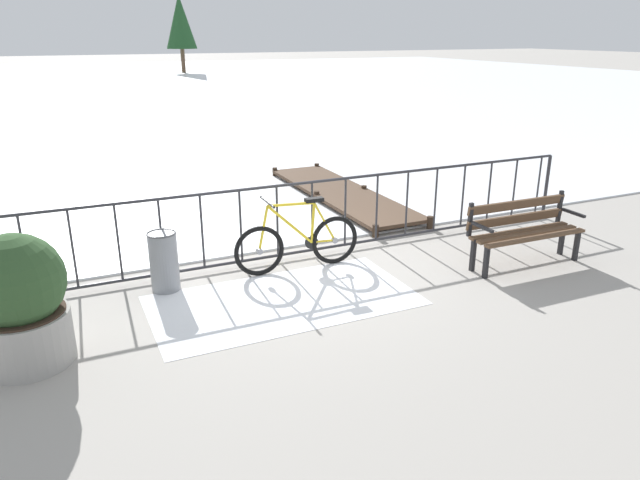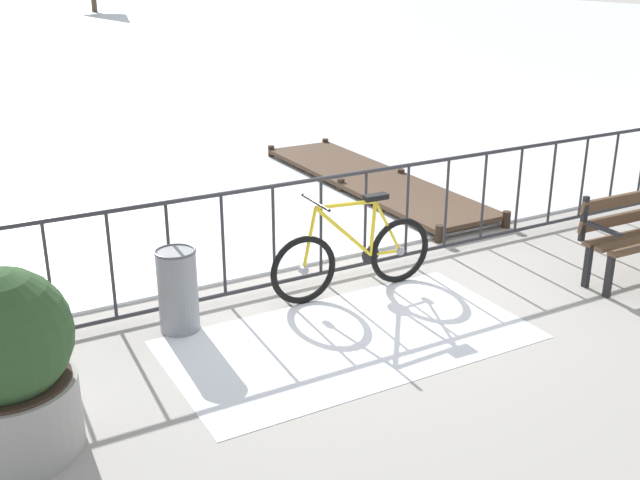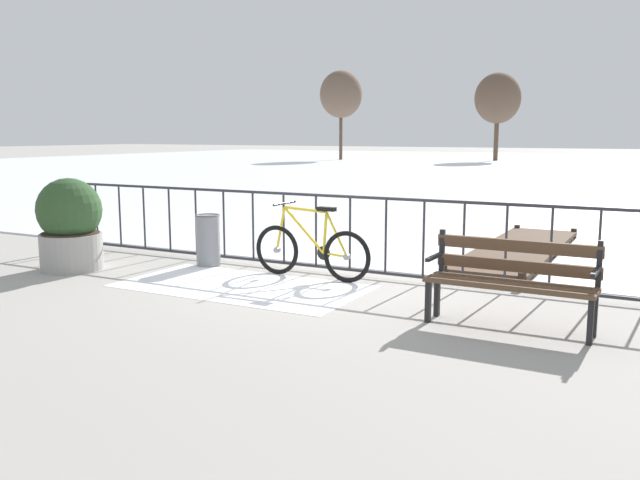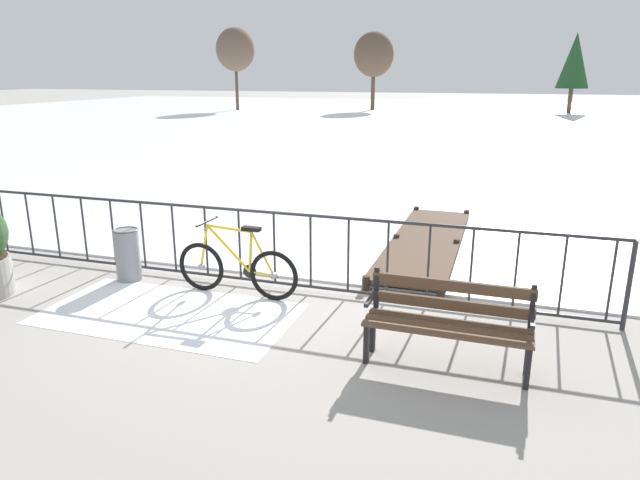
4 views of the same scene
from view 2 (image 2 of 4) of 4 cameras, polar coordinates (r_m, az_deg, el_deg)
The scene contains 7 objects.
ground_plane at distance 7.68m, azimuth 1.72°, elevation -2.69°, with size 160.00×160.00×0.00m, color #9E9991.
snow_patch at distance 6.45m, azimuth 2.27°, elevation -7.43°, with size 3.05×1.61×0.01m, color white.
railing_fence at distance 7.48m, azimuth 1.77°, elevation 1.26°, with size 9.06×0.06×1.07m.
bicycle_near_railing at distance 7.18m, azimuth 2.53°, elevation -1.22°, with size 1.71×0.52×0.97m.
planter_with_shrub at distance 5.20m, azimuth -22.46°, elevation -8.64°, with size 0.88×0.88×1.27m.
trash_bin at distance 6.57m, azimuth -10.60°, elevation -3.69°, with size 0.35×0.35×0.73m.
wooden_dock at distance 10.59m, azimuth 3.88°, elevation 4.54°, with size 1.10×4.43×0.20m.
Camera 2 is at (-3.65, -6.04, 3.03)m, focal length 42.74 mm.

